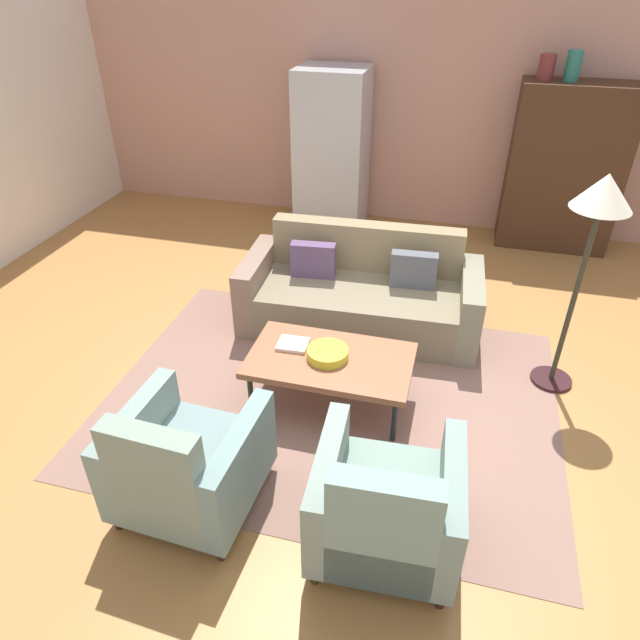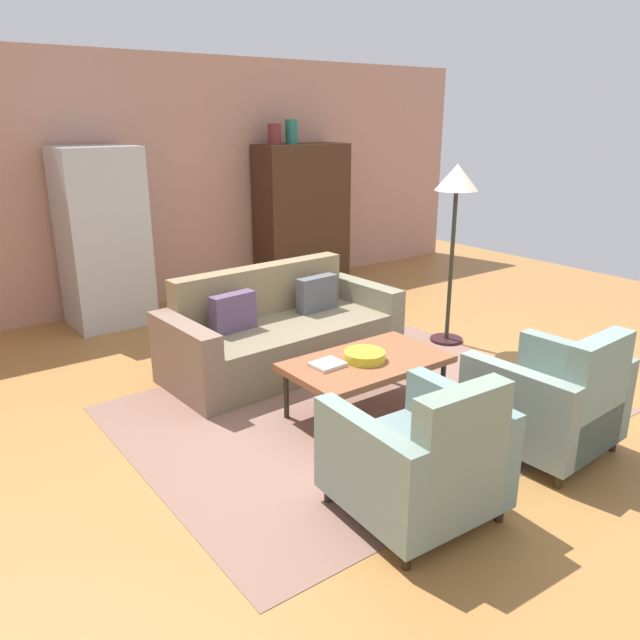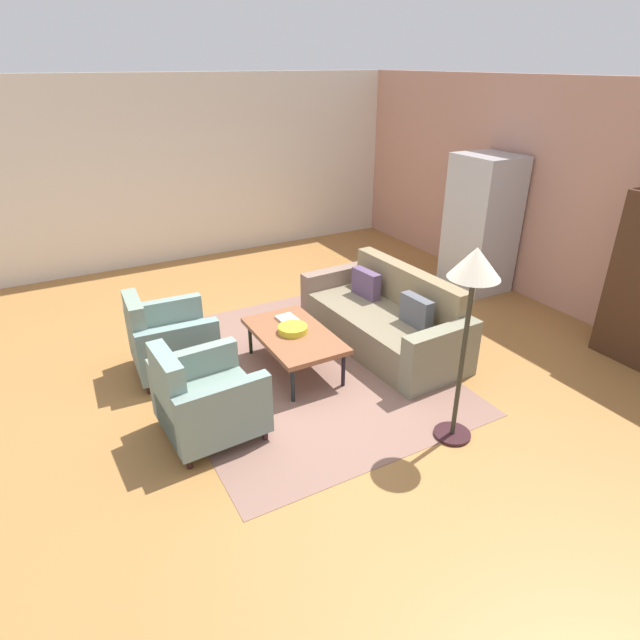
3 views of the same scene
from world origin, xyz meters
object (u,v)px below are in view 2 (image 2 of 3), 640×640
at_px(book_stack, 328,364).
at_px(vase_round, 291,132).
at_px(cabinet, 302,216).
at_px(refrigerator, 103,238).
at_px(armchair_left, 422,463).
at_px(armchair_right, 553,404).
at_px(floor_lamp, 456,194).
at_px(vase_tall, 274,134).
at_px(coffee_table, 367,364).
at_px(couch, 279,334).
at_px(fruit_bowl, 365,356).

distance_m(book_stack, vase_round, 4.14).
bearing_deg(cabinet, refrigerator, -177.71).
bearing_deg(book_stack, refrigerator, 98.71).
relative_size(cabinet, refrigerator, 0.97).
bearing_deg(vase_round, armchair_left, -116.42).
relative_size(book_stack, refrigerator, 0.13).
height_order(armchair_right, floor_lamp, floor_lamp).
distance_m(vase_tall, vase_round, 0.25).
height_order(coffee_table, cabinet, cabinet).
bearing_deg(couch, armchair_right, 101.84).
bearing_deg(coffee_table, floor_lamp, 22.96).
distance_m(vase_tall, refrigerator, 2.43).
bearing_deg(book_stack, floor_lamp, 17.79).
bearing_deg(refrigerator, book_stack, -81.29).
relative_size(armchair_right, floor_lamp, 0.51).
distance_m(cabinet, vase_round, 1.06).
relative_size(fruit_bowl, refrigerator, 0.16).
xyz_separation_m(armchair_right, fruit_bowl, (-0.62, 1.17, 0.12)).
height_order(book_stack, cabinet, cabinet).
bearing_deg(couch, book_stack, 72.08).
xyz_separation_m(armchair_left, book_stack, (0.30, 1.24, 0.10)).
bearing_deg(fruit_bowl, couch, 89.20).
bearing_deg(refrigerator, couch, -69.24).
bearing_deg(coffee_table, vase_round, 63.91).
bearing_deg(cabinet, armchair_left, -117.89).
distance_m(armchair_left, cabinet, 5.19).
distance_m(coffee_table, vase_round, 4.08).
height_order(cabinet, refrigerator, refrigerator).
bearing_deg(book_stack, vase_round, 59.31).
bearing_deg(couch, floor_lamp, 161.35).
bearing_deg(floor_lamp, armchair_left, -140.49).
distance_m(couch, cabinet, 2.92).
xyz_separation_m(armchair_left, floor_lamp, (2.27, 1.87, 1.10)).
bearing_deg(cabinet, vase_round, -178.19).
distance_m(armchair_left, fruit_bowl, 1.31).
xyz_separation_m(coffee_table, fruit_bowl, (-0.02, 0.00, 0.07)).
relative_size(armchair_right, book_stack, 3.76).
xyz_separation_m(fruit_bowl, book_stack, (-0.29, 0.07, -0.02)).
xyz_separation_m(couch, floor_lamp, (1.67, -0.48, 1.16)).
height_order(armchair_right, book_stack, armchair_right).
height_order(couch, vase_round, vase_round).
bearing_deg(floor_lamp, couch, 163.99).
xyz_separation_m(vase_round, refrigerator, (-2.46, -0.10, -1.02)).
bearing_deg(cabinet, vase_tall, -179.32).
bearing_deg(floor_lamp, vase_tall, 95.50).
xyz_separation_m(book_stack, vase_round, (1.97, 3.32, 1.50)).
bearing_deg(book_stack, fruit_bowl, -14.18).
height_order(cabinet, vase_tall, vase_tall).
height_order(coffee_table, armchair_right, armchair_right).
xyz_separation_m(book_stack, refrigerator, (-0.49, 3.22, 0.48)).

